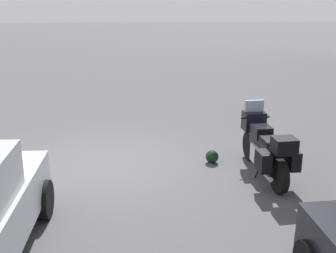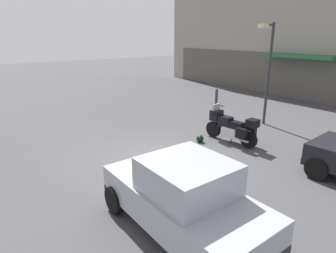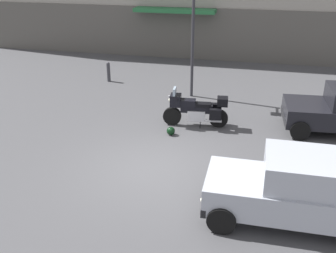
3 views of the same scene
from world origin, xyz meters
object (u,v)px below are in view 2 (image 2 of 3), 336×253
at_px(helmet, 200,139).
at_px(streetlamp_curbside, 267,64).
at_px(motorcycle, 232,127).
at_px(car_hatchback_near, 183,198).
at_px(bollard_curbside, 216,96).

bearing_deg(helmet, streetlamp_curbside, 90.56).
bearing_deg(motorcycle, helmet, 47.50).
xyz_separation_m(motorcycle, streetlamp_curbside, (-0.74, 2.90, 2.09)).
height_order(motorcycle, car_hatchback_near, car_hatchback_near).
bearing_deg(motorcycle, streetlamp_curbside, -81.58).
xyz_separation_m(car_hatchback_near, streetlamp_curbside, (-3.72, 7.70, 1.91)).
xyz_separation_m(car_hatchback_near, bollard_curbside, (-7.86, 8.98, -0.32)).
xyz_separation_m(motorcycle, helmet, (-0.70, -0.94, -0.48)).
bearing_deg(bollard_curbside, motorcycle, -40.70).
height_order(car_hatchback_near, streetlamp_curbside, streetlamp_curbside).
distance_m(motorcycle, helmet, 1.27).
bearing_deg(helmet, motorcycle, 53.33).
bearing_deg(car_hatchback_near, helmet, -46.74).
bearing_deg(bollard_curbside, helmet, -50.88).
height_order(motorcycle, streetlamp_curbside, streetlamp_curbside).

